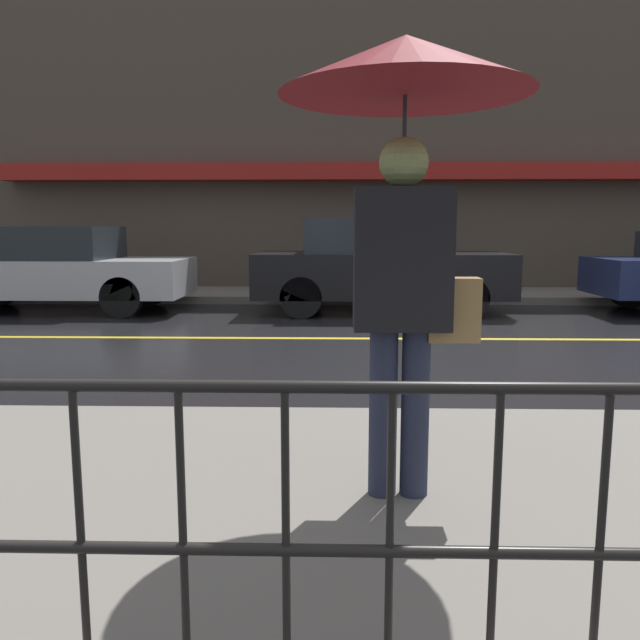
# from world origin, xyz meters

# --- Properties ---
(ground_plane) EXTENTS (80.00, 80.00, 0.00)m
(ground_plane) POSITION_xyz_m (0.00, 0.00, 0.00)
(ground_plane) COLOR black
(sidewalk_near) EXTENTS (28.00, 2.98, 0.14)m
(sidewalk_near) POSITION_xyz_m (0.00, -5.13, 0.07)
(sidewalk_near) COLOR slate
(sidewalk_near) RESTS_ON ground_plane
(sidewalk_far) EXTENTS (28.00, 2.08, 0.14)m
(sidewalk_far) POSITION_xyz_m (0.00, 4.68, 0.07)
(sidewalk_far) COLOR slate
(sidewalk_far) RESTS_ON ground_plane
(lane_marking) EXTENTS (25.20, 0.12, 0.01)m
(lane_marking) POSITION_xyz_m (0.00, 0.00, 0.00)
(lane_marking) COLOR gold
(lane_marking) RESTS_ON ground_plane
(building_storefront) EXTENTS (28.00, 0.85, 6.43)m
(building_storefront) POSITION_xyz_m (0.00, 5.85, 3.18)
(building_storefront) COLOR #4C4238
(building_storefront) RESTS_ON ground_plane
(pedestrian) EXTENTS (1.14, 1.14, 2.13)m
(pedestrian) POSITION_xyz_m (-1.01, -5.10, 1.87)
(pedestrian) COLOR #23283D
(pedestrian) RESTS_ON sidewalk_near
(car_silver) EXTENTS (4.55, 1.77, 1.45)m
(car_silver) POSITION_xyz_m (-6.22, 2.61, 0.74)
(car_silver) COLOR #B2B5BA
(car_silver) RESTS_ON ground_plane
(car_black) EXTENTS (4.26, 1.76, 1.59)m
(car_black) POSITION_xyz_m (-0.60, 2.61, 0.80)
(car_black) COLOR black
(car_black) RESTS_ON ground_plane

